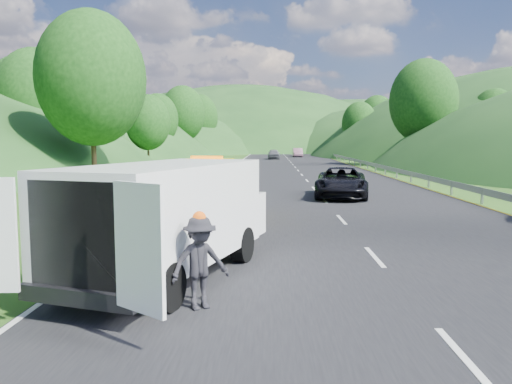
{
  "coord_description": "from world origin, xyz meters",
  "views": [
    {
      "loc": [
        0.33,
        -14.63,
        3.02
      ],
      "look_at": [
        -0.16,
        1.69,
        1.3
      ],
      "focal_mm": 35.0,
      "sensor_mm": 36.0,
      "label": 1
    }
  ],
  "objects_px": {
    "suitcase": "(100,223)",
    "passing_suv": "(341,198)",
    "white_van": "(170,214)",
    "worker": "(200,309)",
    "tow_truck": "(201,188)",
    "child": "(206,248)",
    "spare_tire": "(158,303)",
    "woman": "(162,231)"
  },
  "relations": [
    {
      "from": "child",
      "to": "passing_suv",
      "type": "xyz_separation_m",
      "value": [
        5.48,
        12.43,
        0.0
      ]
    },
    {
      "from": "white_van",
      "to": "suitcase",
      "type": "bearing_deg",
      "value": 139.97
    },
    {
      "from": "passing_suv",
      "to": "tow_truck",
      "type": "bearing_deg",
      "value": -125.69
    },
    {
      "from": "white_van",
      "to": "suitcase",
      "type": "height_order",
      "value": "white_van"
    },
    {
      "from": "tow_truck",
      "to": "suitcase",
      "type": "xyz_separation_m",
      "value": [
        -2.89,
        -3.33,
        -0.85
      ]
    },
    {
      "from": "tow_truck",
      "to": "white_van",
      "type": "relative_size",
      "value": 0.74
    },
    {
      "from": "tow_truck",
      "to": "child",
      "type": "height_order",
      "value": "tow_truck"
    },
    {
      "from": "white_van",
      "to": "child",
      "type": "distance_m",
      "value": 3.31
    },
    {
      "from": "white_van",
      "to": "suitcase",
      "type": "relative_size",
      "value": 12.85
    },
    {
      "from": "white_van",
      "to": "worker",
      "type": "xyz_separation_m",
      "value": [
        0.93,
        -2.04,
        -1.42
      ]
    },
    {
      "from": "passing_suv",
      "to": "suitcase",
      "type": "bearing_deg",
      "value": -124.8
    },
    {
      "from": "worker",
      "to": "suitcase",
      "type": "distance_m",
      "value": 8.61
    },
    {
      "from": "white_van",
      "to": "child",
      "type": "height_order",
      "value": "white_van"
    },
    {
      "from": "white_van",
      "to": "spare_tire",
      "type": "distance_m",
      "value": 2.25
    },
    {
      "from": "tow_truck",
      "to": "child",
      "type": "relative_size",
      "value": 6.38
    },
    {
      "from": "worker",
      "to": "passing_suv",
      "type": "height_order",
      "value": "worker"
    },
    {
      "from": "suitcase",
      "to": "passing_suv",
      "type": "distance_m",
      "value": 13.68
    },
    {
      "from": "white_van",
      "to": "passing_suv",
      "type": "distance_m",
      "value": 16.54
    },
    {
      "from": "woman",
      "to": "suitcase",
      "type": "xyz_separation_m",
      "value": [
        -2.0,
        -0.19,
        0.3
      ]
    },
    {
      "from": "woman",
      "to": "worker",
      "type": "xyz_separation_m",
      "value": [
        2.36,
        -7.6,
        0.0
      ]
    },
    {
      "from": "suitcase",
      "to": "passing_suv",
      "type": "height_order",
      "value": "passing_suv"
    },
    {
      "from": "tow_truck",
      "to": "passing_suv",
      "type": "relative_size",
      "value": 1.01
    },
    {
      "from": "suitcase",
      "to": "passing_suv",
      "type": "relative_size",
      "value": 0.11
    },
    {
      "from": "passing_suv",
      "to": "worker",
      "type": "bearing_deg",
      "value": -97.77
    },
    {
      "from": "white_van",
      "to": "tow_truck",
      "type": "bearing_deg",
      "value": 110.94
    },
    {
      "from": "passing_suv",
      "to": "spare_tire",
      "type": "bearing_deg",
      "value": -100.56
    },
    {
      "from": "worker",
      "to": "passing_suv",
      "type": "xyz_separation_m",
      "value": [
        4.94,
        17.44,
        0.0
      ]
    },
    {
      "from": "worker",
      "to": "suitcase",
      "type": "relative_size",
      "value": 2.8
    },
    {
      "from": "suitcase",
      "to": "child",
      "type": "bearing_deg",
      "value": -32.17
    },
    {
      "from": "suitcase",
      "to": "spare_tire",
      "type": "distance_m",
      "value": 7.95
    },
    {
      "from": "tow_truck",
      "to": "worker",
      "type": "bearing_deg",
      "value": -76.7
    },
    {
      "from": "passing_suv",
      "to": "white_van",
      "type": "bearing_deg",
      "value": -102.84
    },
    {
      "from": "spare_tire",
      "to": "passing_suv",
      "type": "relative_size",
      "value": 0.12
    },
    {
      "from": "worker",
      "to": "child",
      "type": "bearing_deg",
      "value": 66.25
    },
    {
      "from": "white_van",
      "to": "passing_suv",
      "type": "relative_size",
      "value": 1.36
    },
    {
      "from": "suitcase",
      "to": "spare_tire",
      "type": "xyz_separation_m",
      "value": [
        3.53,
        -7.11,
        -0.3
      ]
    },
    {
      "from": "child",
      "to": "worker",
      "type": "relative_size",
      "value": 0.53
    },
    {
      "from": "child",
      "to": "suitcase",
      "type": "bearing_deg",
      "value": 161.51
    },
    {
      "from": "spare_tire",
      "to": "white_van",
      "type": "bearing_deg",
      "value": 93.41
    },
    {
      "from": "tow_truck",
      "to": "suitcase",
      "type": "bearing_deg",
      "value": -125.43
    },
    {
      "from": "tow_truck",
      "to": "passing_suv",
      "type": "bearing_deg",
      "value": 51.8
    },
    {
      "from": "suitcase",
      "to": "passing_suv",
      "type": "bearing_deg",
      "value": 47.17
    }
  ]
}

